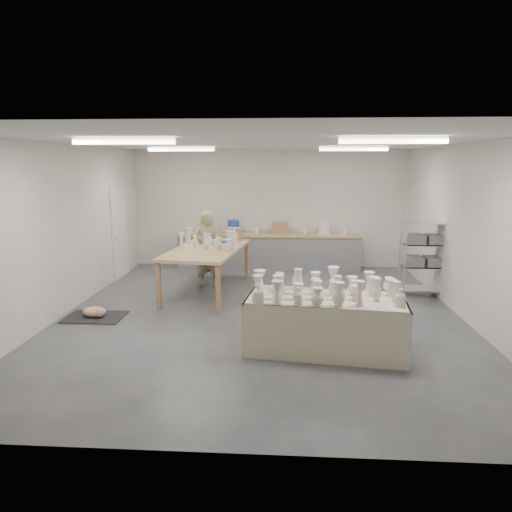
# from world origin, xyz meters

# --- Properties ---
(room) EXTENTS (8.00, 8.02, 3.00)m
(room) POSITION_xyz_m (-0.11, 0.08, 2.06)
(room) COLOR #424449
(room) RESTS_ON ground
(back_counter) EXTENTS (4.60, 0.60, 1.24)m
(back_counter) POSITION_xyz_m (-0.01, 3.68, 0.49)
(back_counter) COLOR tan
(back_counter) RESTS_ON ground
(wire_shelf) EXTENTS (0.88, 0.48, 1.80)m
(wire_shelf) POSITION_xyz_m (3.20, 1.40, 0.92)
(wire_shelf) COLOR silver
(wire_shelf) RESTS_ON ground
(drying_table) EXTENTS (2.34, 1.32, 1.16)m
(drying_table) POSITION_xyz_m (0.99, -1.49, 0.44)
(drying_table) COLOR olive
(drying_table) RESTS_ON ground
(work_table) EXTENTS (1.58, 2.68, 1.32)m
(work_table) POSITION_xyz_m (-1.11, 1.40, 0.94)
(work_table) COLOR tan
(work_table) RESTS_ON ground
(rug) EXTENTS (1.00, 0.70, 0.02)m
(rug) POSITION_xyz_m (-2.90, -0.35, 0.01)
(rug) COLOR black
(rug) RESTS_ON ground
(cat) EXTENTS (0.45, 0.35, 0.18)m
(cat) POSITION_xyz_m (-2.88, -0.37, 0.11)
(cat) COLOR white
(cat) RESTS_ON rug
(potter) EXTENTS (0.62, 0.42, 1.67)m
(potter) POSITION_xyz_m (-1.25, 1.81, 0.83)
(potter) COLOR gray
(potter) RESTS_ON ground
(red_stool) EXTENTS (0.42, 0.42, 0.36)m
(red_stool) POSITION_xyz_m (-1.25, 2.08, 0.32)
(red_stool) COLOR #B11923
(red_stool) RESTS_ON ground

